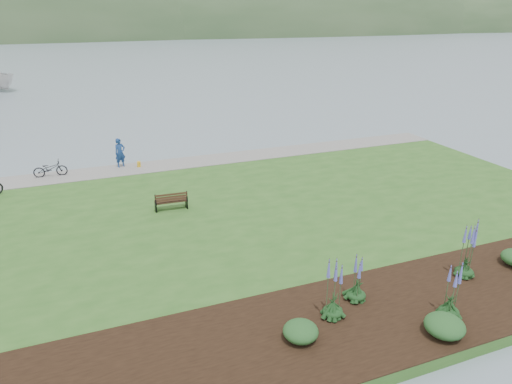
{
  "coord_description": "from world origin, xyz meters",
  "views": [
    {
      "loc": [
        -5.87,
        -19.17,
        8.96
      ],
      "look_at": [
        1.09,
        -1.21,
        1.3
      ],
      "focal_mm": 32.0,
      "sensor_mm": 36.0,
      "label": 1
    }
  ],
  "objects_px": {
    "person": "(120,150)",
    "bicycle_a": "(50,169)",
    "park_bench": "(171,201)",
    "sailboat": "(3,90)"
  },
  "relations": [
    {
      "from": "park_bench",
      "to": "sailboat",
      "type": "bearing_deg",
      "value": 107.93
    },
    {
      "from": "park_bench",
      "to": "person",
      "type": "relative_size",
      "value": 0.74
    },
    {
      "from": "person",
      "to": "sailboat",
      "type": "xyz_separation_m",
      "value": [
        -10.24,
        36.74,
        -1.42
      ]
    },
    {
      "from": "person",
      "to": "bicycle_a",
      "type": "distance_m",
      "value": 3.87
    },
    {
      "from": "sailboat",
      "to": "person",
      "type": "bearing_deg",
      "value": -98.23
    },
    {
      "from": "sailboat",
      "to": "park_bench",
      "type": "bearing_deg",
      "value": -98.84
    },
    {
      "from": "person",
      "to": "bicycle_a",
      "type": "relative_size",
      "value": 1.15
    },
    {
      "from": "park_bench",
      "to": "person",
      "type": "distance_m",
      "value": 7.43
    },
    {
      "from": "person",
      "to": "park_bench",
      "type": "bearing_deg",
      "value": -98.89
    },
    {
      "from": "person",
      "to": "sailboat",
      "type": "distance_m",
      "value": 38.17
    }
  ]
}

